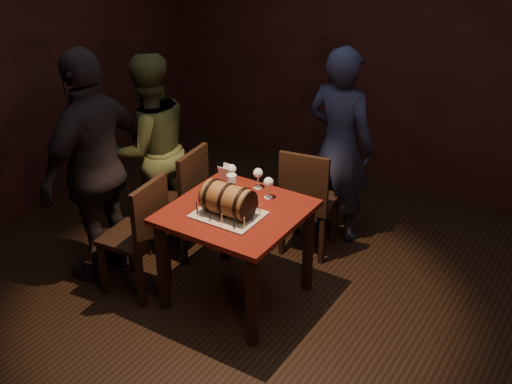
% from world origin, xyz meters
% --- Properties ---
extents(room_shell, '(5.04, 5.04, 2.80)m').
position_xyz_m(room_shell, '(0.00, 0.00, 1.40)').
color(room_shell, black).
rests_on(room_shell, ground).
extents(pub_table, '(0.90, 0.90, 0.75)m').
position_xyz_m(pub_table, '(-0.16, 0.08, 0.64)').
color(pub_table, '#470F0B').
rests_on(pub_table, ground).
extents(cake_board, '(0.45, 0.35, 0.01)m').
position_xyz_m(cake_board, '(-0.16, -0.02, 0.76)').
color(cake_board, '#A49784').
rests_on(cake_board, pub_table).
extents(barrel_cake, '(0.40, 0.23, 0.23)m').
position_xyz_m(barrel_cake, '(-0.16, -0.02, 0.87)').
color(barrel_cake, brown).
rests_on(barrel_cake, cake_board).
extents(birthday_candles, '(0.40, 0.30, 0.09)m').
position_xyz_m(birthday_candles, '(-0.16, -0.02, 0.80)').
color(birthday_candles, '#FCE296').
rests_on(birthday_candles, cake_board).
extents(wine_glass_left, '(0.07, 0.07, 0.16)m').
position_xyz_m(wine_glass_left, '(-0.41, 0.38, 0.87)').
color(wine_glass_left, silver).
rests_on(wine_glass_left, pub_table).
extents(wine_glass_mid, '(0.07, 0.07, 0.16)m').
position_xyz_m(wine_glass_mid, '(-0.21, 0.43, 0.87)').
color(wine_glass_mid, silver).
rests_on(wine_glass_mid, pub_table).
extents(wine_glass_right, '(0.07, 0.07, 0.16)m').
position_xyz_m(wine_glass_right, '(-0.06, 0.35, 0.87)').
color(wine_glass_right, silver).
rests_on(wine_glass_right, pub_table).
extents(pint_of_ale, '(0.07, 0.07, 0.15)m').
position_xyz_m(pint_of_ale, '(-0.32, 0.26, 0.82)').
color(pint_of_ale, silver).
rests_on(pint_of_ale, pub_table).
extents(menu_card, '(0.10, 0.05, 0.13)m').
position_xyz_m(menu_card, '(-0.46, 0.39, 0.81)').
color(menu_card, white).
rests_on(menu_card, pub_table).
extents(chair_back, '(0.46, 0.46, 0.93)m').
position_xyz_m(chair_back, '(-0.03, 0.88, 0.52)').
color(chair_back, black).
rests_on(chair_back, ground).
extents(chair_left_rear, '(0.44, 0.44, 0.93)m').
position_xyz_m(chair_left_rear, '(-0.87, 0.37, 0.52)').
color(chair_left_rear, black).
rests_on(chair_left_rear, ground).
extents(chair_left_front, '(0.44, 0.44, 0.93)m').
position_xyz_m(chair_left_front, '(-0.79, -0.22, 0.52)').
color(chair_left_front, black).
rests_on(chair_left_front, ground).
extents(person_back, '(0.64, 0.45, 1.66)m').
position_xyz_m(person_back, '(0.04, 1.30, 0.83)').
color(person_back, '#1B1F37').
rests_on(person_back, ground).
extents(person_left_rear, '(0.87, 0.96, 1.60)m').
position_xyz_m(person_left_rear, '(-1.28, 0.47, 0.80)').
color(person_left_rear, '#383D1E').
rests_on(person_left_rear, ground).
extents(person_left_front, '(0.50, 1.08, 1.80)m').
position_xyz_m(person_left_front, '(-1.22, -0.18, 0.90)').
color(person_left_front, black).
rests_on(person_left_front, ground).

